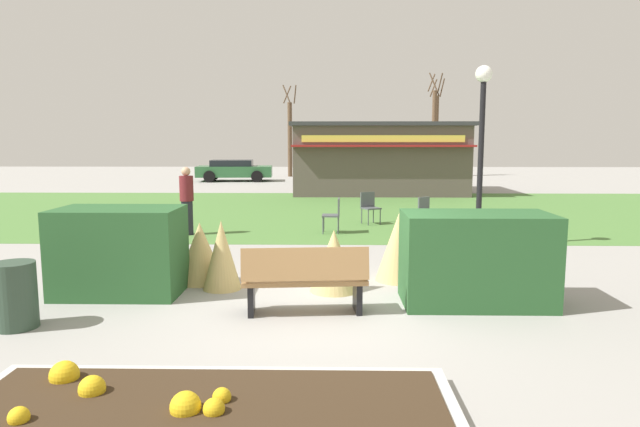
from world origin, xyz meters
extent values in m
plane|color=#999691|center=(0.00, 0.00, 0.00)|extent=(80.00, 80.00, 0.00)
cube|color=#4C7A38|center=(0.00, 10.81, 0.00)|extent=(36.00, 12.00, 0.01)
cube|color=beige|center=(-0.97, -3.17, 0.07)|extent=(4.27, 1.81, 0.14)
cube|color=#382819|center=(-0.97, -3.17, 0.14)|extent=(4.03, 1.57, 0.04)
sphere|color=gold|center=(-2.02, -2.89, 0.19)|extent=(0.24, 0.24, 0.24)
sphere|color=gold|center=(-1.11, -3.21, 0.19)|extent=(0.26, 0.26, 0.26)
sphere|color=gold|center=(-0.85, -3.03, 0.19)|extent=(0.16, 0.16, 0.16)
sphere|color=gold|center=(-2.40, -2.62, 0.19)|extent=(0.27, 0.27, 0.27)
sphere|color=gold|center=(-2.39, -3.40, 0.19)|extent=(0.17, 0.17, 0.17)
sphere|color=gold|center=(-0.87, -3.24, 0.19)|extent=(0.18, 0.18, 0.18)
cube|color=#9E7547|center=(-0.28, -0.09, 0.45)|extent=(1.74, 0.63, 0.06)
cube|color=#9E7547|center=(-0.26, -0.31, 0.73)|extent=(1.70, 0.27, 0.44)
cube|color=black|center=(-1.00, -0.16, 0.23)|extent=(0.12, 0.45, 0.45)
cube|color=black|center=(0.45, -0.03, 0.23)|extent=(0.12, 0.45, 0.45)
cube|color=#9E7547|center=(-1.08, -0.16, 0.57)|extent=(0.10, 0.44, 0.06)
cube|color=#9E7547|center=(0.53, -0.02, 0.57)|extent=(0.10, 0.44, 0.06)
cube|color=#28562B|center=(-3.15, 0.77, 0.67)|extent=(1.85, 1.10, 1.34)
cube|color=#28562B|center=(2.17, 0.36, 0.66)|extent=(2.09, 1.10, 1.33)
cone|color=tan|center=(0.13, 1.01, 0.49)|extent=(0.76, 0.76, 0.97)
cone|color=tan|center=(1.23, 1.70, 0.59)|extent=(0.79, 0.79, 1.17)
cone|color=tan|center=(-2.09, 1.51, 0.50)|extent=(0.79, 0.79, 1.01)
cone|color=tan|center=(-1.65, 1.09, 0.55)|extent=(0.61, 0.61, 1.10)
cylinder|color=black|center=(3.33, 4.66, 0.10)|extent=(0.22, 0.22, 0.20)
cylinder|color=black|center=(3.33, 4.66, 1.79)|extent=(0.12, 0.12, 3.59)
sphere|color=white|center=(3.33, 4.66, 3.75)|extent=(0.36, 0.36, 0.36)
cylinder|color=#2D4233|center=(-3.89, -0.79, 0.42)|extent=(0.52, 0.52, 0.84)
cube|color=#594C47|center=(2.18, 17.29, 1.45)|extent=(7.29, 4.53, 2.91)
cube|color=#333338|center=(2.18, 17.29, 2.99)|extent=(7.59, 4.83, 0.16)
cube|color=maroon|center=(2.18, 14.85, 2.09)|extent=(7.39, 0.36, 0.08)
cube|color=#D8CC4C|center=(2.18, 15.01, 2.38)|extent=(6.56, 0.04, 0.28)
cube|color=#4C5156|center=(0.08, 6.41, 0.45)|extent=(0.46, 0.46, 0.04)
cube|color=#4C5156|center=(0.28, 6.40, 0.67)|extent=(0.06, 0.44, 0.44)
cylinder|color=#4C5156|center=(-0.10, 6.61, 0.23)|extent=(0.03, 0.03, 0.45)
cylinder|color=#4C5156|center=(-0.11, 6.23, 0.23)|extent=(0.03, 0.03, 0.45)
cylinder|color=#4C5156|center=(0.28, 6.59, 0.23)|extent=(0.03, 0.03, 0.45)
cylinder|color=#4C5156|center=(0.27, 6.21, 0.23)|extent=(0.03, 0.03, 0.45)
cube|color=#4C5156|center=(1.21, 7.91, 0.45)|extent=(0.59, 0.59, 0.04)
cube|color=#4C5156|center=(1.12, 8.09, 0.67)|extent=(0.41, 0.23, 0.44)
cylinder|color=#4C5156|center=(1.12, 7.66, 0.23)|extent=(0.03, 0.03, 0.45)
cylinder|color=#4C5156|center=(1.46, 7.82, 0.23)|extent=(0.03, 0.03, 0.45)
cylinder|color=#4C5156|center=(0.95, 8.00, 0.23)|extent=(0.03, 0.03, 0.45)
cylinder|color=#4C5156|center=(1.30, 8.16, 0.23)|extent=(0.03, 0.03, 0.45)
cube|color=#4C5156|center=(2.62, 6.64, 0.45)|extent=(0.62, 0.62, 0.04)
cube|color=#4C5156|center=(2.49, 6.79, 0.67)|extent=(0.35, 0.33, 0.44)
cylinder|color=#4C5156|center=(2.62, 6.37, 0.23)|extent=(0.03, 0.03, 0.45)
cylinder|color=#4C5156|center=(2.89, 6.63, 0.23)|extent=(0.03, 0.03, 0.45)
cylinder|color=#4C5156|center=(2.36, 6.65, 0.23)|extent=(0.03, 0.03, 0.45)
cylinder|color=#4C5156|center=(2.63, 6.91, 0.23)|extent=(0.03, 0.03, 0.45)
cylinder|color=#23232D|center=(-3.49, 6.09, 0.42)|extent=(0.28, 0.28, 0.85)
cylinder|color=maroon|center=(-3.49, 6.09, 1.16)|extent=(0.34, 0.34, 0.62)
sphere|color=tan|center=(-3.49, 6.09, 1.58)|extent=(0.22, 0.22, 0.22)
cube|color=#2D6638|center=(-5.36, 23.82, 0.55)|extent=(4.32, 2.11, 0.60)
cube|color=black|center=(-5.51, 23.80, 0.98)|extent=(2.42, 1.75, 0.44)
cylinder|color=black|center=(-4.13, 24.83, 0.32)|extent=(0.65, 0.27, 0.64)
cylinder|color=black|center=(-3.99, 22.99, 0.32)|extent=(0.65, 0.27, 0.64)
cylinder|color=black|center=(-6.72, 24.64, 0.32)|extent=(0.65, 0.27, 0.64)
cylinder|color=black|center=(-6.59, 22.80, 0.32)|extent=(0.65, 0.27, 0.64)
cylinder|color=brown|center=(6.77, 28.23, 2.54)|extent=(0.28, 0.28, 5.08)
cylinder|color=brown|center=(7.10, 28.34, 5.58)|extent=(0.25, 0.58, 1.12)
cylinder|color=brown|center=(6.59, 28.53, 5.58)|extent=(0.54, 0.36, 1.12)
cylinder|color=brown|center=(6.60, 27.93, 5.58)|extent=(0.54, 0.35, 1.12)
cylinder|color=brown|center=(6.56, 27.84, 2.68)|extent=(0.28, 0.28, 5.36)
cylinder|color=brown|center=(6.89, 27.94, 5.86)|extent=(0.25, 0.58, 1.12)
cylinder|color=brown|center=(6.38, 28.14, 5.86)|extent=(0.54, 0.36, 1.12)
cylinder|color=brown|center=(6.39, 27.53, 5.86)|extent=(0.54, 0.35, 1.12)
cylinder|color=brown|center=(-2.50, 27.76, 2.32)|extent=(0.28, 0.28, 4.64)
cylinder|color=brown|center=(-2.17, 27.86, 5.14)|extent=(0.25, 0.58, 1.12)
cylinder|color=brown|center=(-2.68, 28.06, 5.14)|extent=(0.54, 0.36, 1.12)
cylinder|color=brown|center=(-2.67, 27.45, 5.14)|extent=(0.54, 0.35, 1.12)
camera|label=1|loc=(0.08, -7.49, 2.37)|focal=31.13mm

